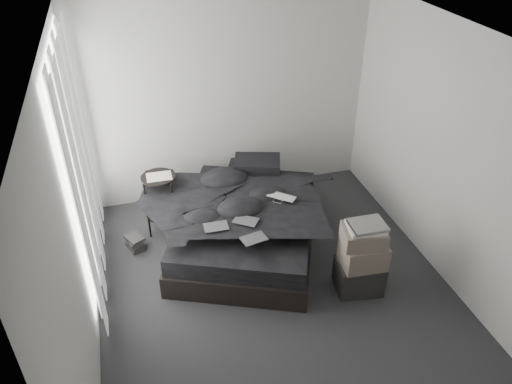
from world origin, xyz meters
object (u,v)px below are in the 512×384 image
object	(u,v)px
bed	(247,236)
box_lower	(359,276)
laptop	(280,194)
side_stand	(162,203)

from	to	relation	value
bed	box_lower	distance (m)	1.37
laptop	side_stand	size ratio (longest dim) A/B	0.43
bed	box_lower	size ratio (longest dim) A/B	4.27
laptop	box_lower	distance (m)	1.21
bed	laptop	xyz separation A→B (m)	(0.35, -0.10, 0.59)
laptop	side_stand	xyz separation A→B (m)	(-1.25, 0.69, -0.35)
laptop	side_stand	bearing A→B (deg)	-167.39
bed	side_stand	world-z (taller)	side_stand
bed	laptop	distance (m)	0.69
laptop	box_lower	size ratio (longest dim) A/B	0.68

